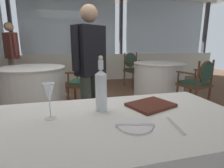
{
  "coord_description": "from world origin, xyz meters",
  "views": [
    {
      "loc": [
        -0.1,
        -2.27,
        1.17
      ],
      "look_at": [
        0.17,
        -1.16,
        0.91
      ],
      "focal_mm": 28.28,
      "sensor_mm": 36.0,
      "label": 1
    }
  ],
  "objects": [
    {
      "name": "dining_chair_2_1",
      "position": [
        0.2,
        0.88,
        0.56
      ],
      "size": [
        0.59,
        0.63,
        0.93
      ],
      "rotation": [
        0.0,
        0.0,
        9.08
      ],
      "color": "brown",
      "rests_on": "ground_plane"
    },
    {
      "name": "background_table_2",
      "position": [
        -0.77,
        1.23,
        0.38
      ],
      "size": [
        1.2,
        1.2,
        0.75
      ],
      "color": "white",
      "rests_on": "ground_plane"
    },
    {
      "name": "diner_person_0",
      "position": [
        0.16,
        -0.09,
        0.92
      ],
      "size": [
        0.45,
        0.37,
        1.62
      ],
      "rotation": [
        0.0,
        0.0,
        2.18
      ],
      "color": "#424C42",
      "rests_on": "ground_plane"
    },
    {
      "name": "menu_book",
      "position": [
        0.43,
        -1.23,
        0.76
      ],
      "size": [
        0.35,
        0.31,
        0.02
      ],
      "primitive_type": "cube",
      "rotation": [
        0.0,
        0.0,
        0.35
      ],
      "color": "#512319",
      "rests_on": "foreground_table"
    },
    {
      "name": "butter_knife",
      "position": [
        0.21,
        -1.49,
        0.76
      ],
      "size": [
        0.2,
        0.06,
        0.0
      ],
      "primitive_type": "cube",
      "rotation": [
        0.0,
        0.0,
        -0.22
      ],
      "color": "silver",
      "rests_on": "foreground_table"
    },
    {
      "name": "side_plate",
      "position": [
        0.21,
        -1.49,
        0.76
      ],
      "size": [
        0.18,
        0.18,
        0.01
      ],
      "primitive_type": "cylinder",
      "color": "white",
      "rests_on": "foreground_table"
    },
    {
      "name": "water_bottle",
      "position": [
        0.09,
        -1.22,
        0.89
      ],
      "size": [
        0.07,
        0.07,
        0.35
      ],
      "color": "white",
      "rests_on": "foreground_table"
    },
    {
      "name": "dining_chair_0_1",
      "position": [
        2.18,
        0.39,
        0.53
      ],
      "size": [
        0.62,
        0.57,
        0.89
      ],
      "rotation": [
        0.0,
        0.0,
        8.13
      ],
      "color": "brown",
      "rests_on": "ground_plane"
    },
    {
      "name": "ground_plane",
      "position": [
        0.0,
        0.0,
        0.0
      ],
      "size": [
        13.37,
        13.37,
        0.0
      ],
      "primitive_type": "plane",
      "color": "brown"
    },
    {
      "name": "wine_glass",
      "position": [
        -0.22,
        -1.28,
        0.9
      ],
      "size": [
        0.07,
        0.07,
        0.21
      ],
      "color": "white",
      "rests_on": "foreground_table"
    },
    {
      "name": "diner_person_1",
      "position": [
        -1.43,
        2.58,
        0.95
      ],
      "size": [
        0.39,
        0.42,
        1.67
      ],
      "rotation": [
        0.0,
        0.0,
        0.71
      ],
      "color": "gray",
      "rests_on": "ground_plane"
    },
    {
      "name": "dining_chair_0_0",
      "position": [
        1.64,
        2.32,
        0.56
      ],
      "size": [
        0.62,
        0.57,
        0.94
      ],
      "rotation": [
        0.0,
        0.0,
        4.99
      ],
      "color": "brown",
      "rests_on": "ground_plane"
    },
    {
      "name": "window_wall_far",
      "position": [
        0.0,
        3.44,
        1.13
      ],
      "size": [
        10.29,
        0.14,
        2.84
      ],
      "color": "silver",
      "rests_on": "ground_plane"
    },
    {
      "name": "dinner_fork",
      "position": [
        0.42,
        -1.53,
        0.75
      ],
      "size": [
        0.05,
        0.2,
        0.0
      ],
      "primitive_type": "cube",
      "rotation": [
        0.0,
        0.0,
        1.42
      ],
      "color": "silver",
      "rests_on": "foreground_table"
    },
    {
      "name": "background_table_0",
      "position": [
        1.91,
        1.36,
        0.38
      ],
      "size": [
        1.16,
        1.16,
        0.75
      ],
      "color": "white",
      "rests_on": "ground_plane"
    }
  ]
}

